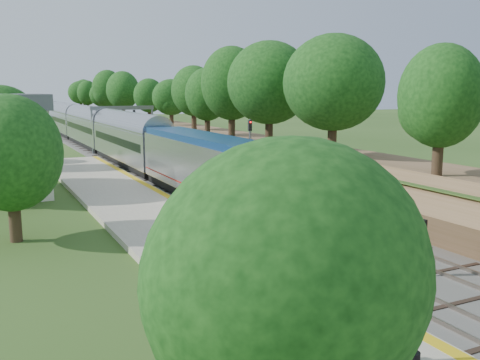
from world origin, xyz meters
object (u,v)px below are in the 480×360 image
signal_gantry (123,117)px  signal_farside (250,145)px  lamppost_far (212,200)px  signal_platform (298,202)px  train (90,130)px  lamppost_mid (416,300)px

signal_gantry → signal_farside: bearing=-82.7°
lamppost_far → signal_platform: size_ratio=0.79×
train → signal_farside: bearing=-80.9°
train → lamppost_far: (-3.37, -52.48, -0.20)m
signal_gantry → train: signal_gantry is taller
lamppost_mid → lamppost_far: bearing=88.2°
lamppost_mid → signal_farside: bearing=71.4°
train → lamppost_far: train is taller
lamppost_far → signal_farside: 16.89m
lamppost_mid → lamppost_far: (0.50, 16.05, -0.08)m
lamppost_far → signal_gantry: bearing=82.2°
lamppost_far → lamppost_mid: bearing=-91.8°
signal_gantry → train: (-2.47, 9.57, -2.38)m
train → signal_farside: signal_farside is taller
train → lamppost_far: 52.58m
lamppost_mid → signal_platform: (0.97, 7.95, 1.32)m
signal_gantry → signal_farside: 29.31m
signal_platform → signal_farside: 23.76m
lamppost_mid → signal_platform: bearing=83.0°
signal_gantry → lamppost_far: 43.37m
signal_gantry → signal_platform: 51.30m
train → signal_platform: size_ratio=20.41×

